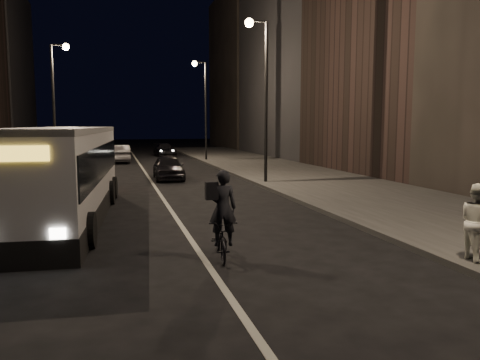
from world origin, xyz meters
TOP-DOWN VIEW (x-y plane):
  - ground at (0.00, 0.00)m, footprint 180.00×180.00m
  - sidewalk_right at (8.50, 14.00)m, footprint 7.00×70.00m
  - building_row_right at (16.00, 27.50)m, footprint 8.00×61.00m
  - streetlight_right_mid at (5.33, 12.00)m, footprint 1.20×0.44m
  - streetlight_right_far at (5.33, 28.00)m, footprint 1.20×0.44m
  - streetlight_left_far at (-5.33, 22.00)m, footprint 1.20×0.44m
  - city_bus at (-3.46, 5.18)m, footprint 3.22×11.22m
  - cyclist_on_bicycle at (0.40, -0.52)m, footprint 0.82×1.86m
  - pedestrian_woman at (5.60, -2.55)m, footprint 0.76×0.91m
  - car_near at (1.01, 15.58)m, footprint 1.70×4.02m
  - car_mid at (-1.51, 28.38)m, footprint 1.70×4.46m
  - car_far at (2.90, 35.28)m, footprint 2.09×4.38m

SIDE VIEW (x-z plane):
  - ground at x=0.00m, z-range 0.00..0.00m
  - sidewalk_right at x=8.50m, z-range 0.00..0.16m
  - car_far at x=2.90m, z-range 0.00..1.23m
  - car_near at x=1.01m, z-range 0.00..1.36m
  - cyclist_on_bicycle at x=0.40m, z-range -0.35..1.73m
  - car_mid at x=-1.51m, z-range 0.00..1.45m
  - pedestrian_woman at x=5.60m, z-range 0.16..1.83m
  - city_bus at x=-3.46m, z-range 0.13..3.12m
  - streetlight_right_mid at x=5.33m, z-range 1.30..9.42m
  - streetlight_right_far at x=5.33m, z-range 1.30..9.42m
  - streetlight_left_far at x=-5.33m, z-range 1.30..9.42m
  - building_row_right at x=16.00m, z-range 0.00..21.00m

